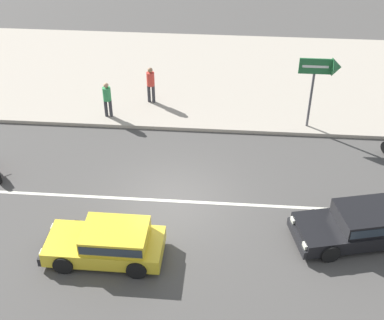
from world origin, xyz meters
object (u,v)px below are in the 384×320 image
Objects in this scene: arrow_signboard at (330,70)px; hatchback_yellow_1 at (109,242)px; hatchback_black_2 at (362,224)px; pedestrian_by_shop at (151,82)px; pedestrian_mid_kerb at (107,97)px.

hatchback_yellow_1 is at bearing -132.56° from arrow_signboard.
hatchback_yellow_1 is 0.86× the size of hatchback_black_2.
pedestrian_by_shop is at bearing 90.45° from hatchback_yellow_1.
pedestrian_mid_kerb is 0.95× the size of pedestrian_by_shop.
pedestrian_by_shop is (-7.76, 7.92, 0.52)m from hatchback_black_2.
hatchback_black_2 is 2.54× the size of pedestrian_by_shop.
pedestrian_mid_kerb is at bearing 102.06° from hatchback_yellow_1.
arrow_signboard is 9.05m from pedestrian_mid_kerb.
pedestrian_mid_kerb reaches higher than hatchback_yellow_1.
arrow_signboard is 1.85× the size of pedestrian_by_shop.
hatchback_yellow_1 is 8.16m from pedestrian_mid_kerb.
arrow_signboard is 1.95× the size of pedestrian_mid_kerb.
arrow_signboard is (-0.49, 6.40, 2.11)m from hatchback_black_2.
pedestrian_mid_kerb is (-8.89, 0.14, -1.65)m from arrow_signboard.
hatchback_yellow_1 is at bearing -169.43° from hatchback_black_2.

